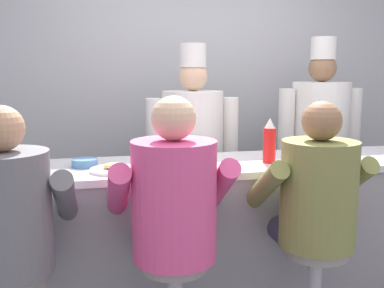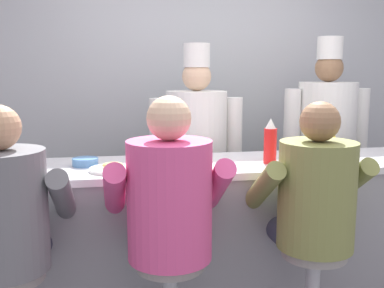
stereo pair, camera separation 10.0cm
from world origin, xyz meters
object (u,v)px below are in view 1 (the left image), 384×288
(diner_seated_olive, at_px, (315,202))
(diner_seated_pink, at_px, (173,208))
(mustard_bottle_yellow, at_px, (328,142))
(cook_in_whites_near, at_px, (193,153))
(breakfast_plate, at_px, (114,169))
(cook_in_whites_far, at_px, (319,141))
(diner_seated_grey, at_px, (9,222))
(cereal_bowl, at_px, (85,163))
(napkin_dispenser_chrome, at_px, (190,154))
(hot_sauce_bottle_orange, at_px, (284,155))
(ketchup_bottle_red, at_px, (269,142))
(coffee_mug_white, at_px, (183,165))

(diner_seated_olive, bearing_deg, diner_seated_pink, 179.85)
(mustard_bottle_yellow, height_order, cook_in_whites_near, cook_in_whites_near)
(breakfast_plate, distance_m, cook_in_whites_far, 1.95)
(cook_in_whites_near, bearing_deg, diner_seated_pink, -107.03)
(diner_seated_grey, bearing_deg, cook_in_whites_near, 47.10)
(cereal_bowl, bearing_deg, napkin_dispenser_chrome, -9.80)
(napkin_dispenser_chrome, height_order, cook_in_whites_near, cook_in_whites_near)
(mustard_bottle_yellow, xyz_separation_m, hot_sauce_bottle_orange, (-0.33, -0.11, -0.04))
(diner_seated_grey, distance_m, cook_in_whites_near, 1.62)
(cook_in_whites_near, xyz_separation_m, cook_in_whites_far, (1.10, 0.13, 0.04))
(mustard_bottle_yellow, relative_size, diner_seated_grey, 0.16)
(hot_sauce_bottle_orange, relative_size, cook_in_whites_near, 0.08)
(diner_seated_olive, height_order, cook_in_whites_far, cook_in_whites_far)
(diner_seated_grey, height_order, diner_seated_pink, diner_seated_pink)
(cereal_bowl, height_order, diner_seated_olive, diner_seated_olive)
(ketchup_bottle_red, distance_m, hot_sauce_bottle_orange, 0.13)
(ketchup_bottle_red, bearing_deg, coffee_mug_white, -164.38)
(hot_sauce_bottle_orange, relative_size, diner_seated_pink, 0.09)
(mustard_bottle_yellow, bearing_deg, diner_seated_olive, -124.73)
(napkin_dispenser_chrome, xyz_separation_m, diner_seated_pink, (-0.18, -0.45, -0.17))
(diner_seated_olive, bearing_deg, mustard_bottle_yellow, 55.27)
(diner_seated_grey, xyz_separation_m, diner_seated_olive, (1.47, -0.00, -0.00))
(mustard_bottle_yellow, xyz_separation_m, breakfast_plate, (-1.30, -0.05, -0.10))
(diner_seated_grey, distance_m, diner_seated_olive, 1.47)
(mustard_bottle_yellow, xyz_separation_m, diner_seated_grey, (-1.78, -0.44, -0.23))
(hot_sauce_bottle_orange, xyz_separation_m, diner_seated_grey, (-1.45, -0.33, -0.19))
(diner_seated_grey, xyz_separation_m, cook_in_whites_far, (2.20, 1.31, 0.10))
(cereal_bowl, distance_m, coffee_mug_white, 0.59)
(hot_sauce_bottle_orange, distance_m, cook_in_whites_near, 0.93)
(ketchup_bottle_red, relative_size, diner_seated_pink, 0.18)
(ketchup_bottle_red, distance_m, diner_seated_grey, 1.48)
(mustard_bottle_yellow, xyz_separation_m, napkin_dispenser_chrome, (-0.86, 0.01, -0.04))
(ketchup_bottle_red, bearing_deg, diner_seated_pink, -146.75)
(ketchup_bottle_red, bearing_deg, cereal_bowl, 173.64)
(hot_sauce_bottle_orange, bearing_deg, ketchup_bottle_red, 115.52)
(napkin_dispenser_chrome, distance_m, diner_seated_grey, 1.04)
(hot_sauce_bottle_orange, distance_m, napkin_dispenser_chrome, 0.54)
(cook_in_whites_far, bearing_deg, napkin_dispenser_chrome, -146.02)
(breakfast_plate, relative_size, diner_seated_pink, 0.17)
(coffee_mug_white, relative_size, diner_seated_olive, 0.10)
(ketchup_bottle_red, relative_size, mustard_bottle_yellow, 1.15)
(coffee_mug_white, xyz_separation_m, napkin_dispenser_chrome, (0.08, 0.17, 0.02))
(ketchup_bottle_red, relative_size, breakfast_plate, 1.04)
(coffee_mug_white, bearing_deg, cook_in_whites_far, 37.28)
(cereal_bowl, distance_m, diner_seated_grey, 0.66)
(hot_sauce_bottle_orange, relative_size, diner_seated_olive, 0.09)
(coffee_mug_white, bearing_deg, ketchup_bottle_red, 15.62)
(mustard_bottle_yellow, distance_m, cook_in_whites_near, 1.02)
(cook_in_whites_far, bearing_deg, diner_seated_olive, -118.84)
(cereal_bowl, height_order, coffee_mug_white, coffee_mug_white)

